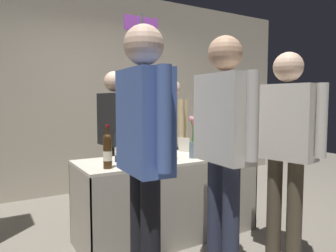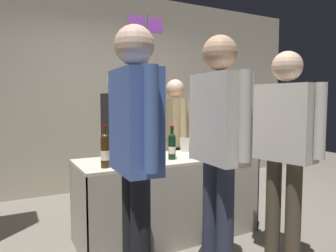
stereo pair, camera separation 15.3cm
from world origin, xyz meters
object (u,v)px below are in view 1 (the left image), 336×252
Objects in this scene: wine_glass_near_vendor at (209,142)px; vendor_presenter at (115,130)px; display_bottle_0 at (173,146)px; flower_vase at (194,144)px; wine_glass_mid at (137,150)px; featured_wine_bottle at (108,150)px; tasting_table at (168,182)px; taster_foreground_right at (286,137)px; booth_signpost at (142,90)px.

wine_glass_near_vendor is 0.09× the size of vendor_presenter.
flower_vase reaches higher than display_bottle_0.
flower_vase is 0.99m from vendor_presenter.
wine_glass_near_vendor is at bearing 17.04° from display_bottle_0.
wine_glass_near_vendor is at bearing 3.80° from wine_glass_mid.
featured_wine_bottle is at bearing -168.72° from wine_glass_near_vendor.
vendor_presenter reaches higher than tasting_table.
wine_glass_near_vendor is 0.09× the size of taster_foreground_right.
tasting_table is 1.17m from taster_foreground_right.
tasting_table is 0.79m from featured_wine_bottle.
featured_wine_bottle is at bearing -151.81° from wine_glass_mid.
booth_signpost reaches higher than vendor_presenter.
flower_vase is at bearing -16.44° from wine_glass_mid.
flower_vase is (0.52, -0.15, 0.03)m from wine_glass_mid.
wine_glass_near_vendor is (1.20, 0.24, -0.04)m from featured_wine_bottle.
vendor_presenter is (-0.24, 0.84, 0.09)m from display_bottle_0.
featured_wine_bottle is at bearing -178.00° from flower_vase.
vendor_presenter reaches higher than flower_vase.
wine_glass_mid is at bearing -12.60° from vendor_presenter.
wine_glass_mid is at bearing -118.07° from booth_signpost.
booth_signpost is at bearing 76.57° from tasting_table.
tasting_table is 5.52× the size of display_bottle_0.
taster_foreground_right is 0.70× the size of booth_signpost.
featured_wine_bottle is 1.42m from taster_foreground_right.
booth_signpost is (0.93, 1.29, 0.53)m from featured_wine_bottle.
display_bottle_0 is 2.10× the size of wine_glass_near_vendor.
featured_wine_bottle is 2.53× the size of wine_glass_mid.
wine_glass_near_vendor is (0.53, 0.06, 0.35)m from tasting_table.
vendor_presenter is (0.07, 0.73, 0.12)m from wine_glass_mid.
booth_signpost is (0.28, 1.22, 0.55)m from display_bottle_0.
taster_foreground_right is (1.23, -0.72, 0.11)m from featured_wine_bottle.
display_bottle_0 is (0.65, 0.07, -0.02)m from featured_wine_bottle.
taster_foreground_right is at bearing -63.72° from flower_vase.
booth_signpost is (0.59, 1.11, 0.58)m from wine_glass_mid.
booth_signpost reaches higher than taster_foreground_right.
vendor_presenter is 0.68× the size of booth_signpost.
vendor_presenter is at bearing -143.66° from booth_signpost.
wine_glass_mid is at bearing 32.97° from taster_foreground_right.
wine_glass_mid is 0.54m from flower_vase.
flower_vase is (0.19, -0.15, 0.38)m from tasting_table.
featured_wine_bottle is 1.13× the size of display_bottle_0.
booth_signpost is at bearing 77.03° from display_bottle_0.
booth_signpost is at bearing 54.18° from featured_wine_bottle.
flower_vase is (0.86, 0.03, -0.01)m from featured_wine_bottle.
tasting_table is 0.71× the size of booth_signpost.
vendor_presenter reaches higher than display_bottle_0.
tasting_table is at bearing -173.61° from wine_glass_near_vendor.
booth_signpost is (-0.27, 1.05, 0.57)m from wine_glass_near_vendor.
flower_vase is 1.37m from booth_signpost.
featured_wine_bottle is 0.39m from wine_glass_mid.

